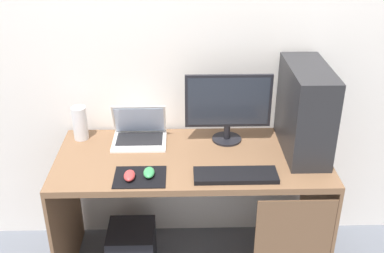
{
  "coord_description": "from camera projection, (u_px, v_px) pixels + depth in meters",
  "views": [
    {
      "loc": [
        -0.05,
        -2.18,
        2.07
      ],
      "look_at": [
        0.0,
        0.0,
        0.95
      ],
      "focal_mm": 43.78,
      "sensor_mm": 36.0,
      "label": 1
    }
  ],
  "objects": [
    {
      "name": "pc_tower",
      "position": [
        305.0,
        110.0,
        2.49
      ],
      "size": [
        0.21,
        0.5,
        0.48
      ],
      "primitive_type": "cube",
      "color": "#232326",
      "rests_on": "desk"
    },
    {
      "name": "wall_back",
      "position": [
        191.0,
        41.0,
        2.61
      ],
      "size": [
        4.0,
        0.05,
        2.6
      ],
      "color": "silver",
      "rests_on": "ground_plane"
    },
    {
      "name": "keyboard",
      "position": [
        236.0,
        175.0,
        2.34
      ],
      "size": [
        0.42,
        0.14,
        0.02
      ],
      "primitive_type": "cube",
      "color": "black",
      "rests_on": "desk"
    },
    {
      "name": "monitor",
      "position": [
        228.0,
        106.0,
        2.58
      ],
      "size": [
        0.48,
        0.17,
        0.4
      ],
      "color": "black",
      "rests_on": "desk"
    },
    {
      "name": "mouse_left",
      "position": [
        149.0,
        173.0,
        2.34
      ],
      "size": [
        0.06,
        0.1,
        0.03
      ],
      "primitive_type": "ellipsoid",
      "color": "#338C4C",
      "rests_on": "mousepad"
    },
    {
      "name": "subwoofer",
      "position": [
        132.0,
        248.0,
        2.81
      ],
      "size": [
        0.28,
        0.28,
        0.28
      ],
      "primitive_type": "cube",
      "color": "black",
      "rests_on": "ground_plane"
    },
    {
      "name": "laptop",
      "position": [
        139.0,
        134.0,
        2.66
      ],
      "size": [
        0.3,
        0.24,
        0.22
      ],
      "color": "white",
      "rests_on": "desk"
    },
    {
      "name": "mouse_right",
      "position": [
        129.0,
        176.0,
        2.32
      ],
      "size": [
        0.06,
        0.1,
        0.03
      ],
      "primitive_type": "ellipsoid",
      "color": "#B23333",
      "rests_on": "mousepad"
    },
    {
      "name": "speaker",
      "position": [
        80.0,
        123.0,
        2.66
      ],
      "size": [
        0.08,
        0.08,
        0.2
      ],
      "primitive_type": "cylinder",
      "color": "silver",
      "rests_on": "desk"
    },
    {
      "name": "desk",
      "position": [
        195.0,
        182.0,
        2.59
      ],
      "size": [
        1.47,
        0.64,
        0.77
      ],
      "color": "brown",
      "rests_on": "ground_plane"
    },
    {
      "name": "mousepad",
      "position": [
        140.0,
        177.0,
        2.34
      ],
      "size": [
        0.26,
        0.2,
        0.0
      ],
      "primitive_type": "cube",
      "color": "black",
      "rests_on": "desk"
    }
  ]
}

